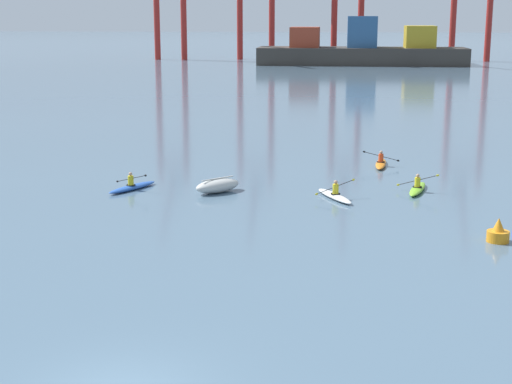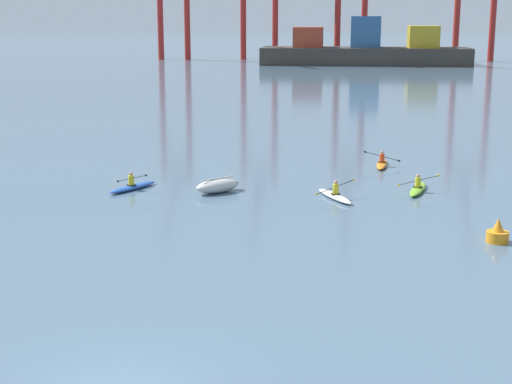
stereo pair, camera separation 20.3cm
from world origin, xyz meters
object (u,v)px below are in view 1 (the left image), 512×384
(kayak_orange, at_px, (381,163))
(container_barge, at_px, (362,50))
(kayak_white, at_px, (335,195))
(kayak_lime, at_px, (417,188))
(kayak_blue, at_px, (132,187))
(capsized_dinghy, at_px, (218,186))
(channel_buoy, at_px, (498,233))

(kayak_orange, bearing_deg, container_barge, 89.36)
(container_barge, height_order, kayak_white, container_barge)
(kayak_lime, bearing_deg, container_barge, 90.26)
(kayak_lime, height_order, kayak_blue, kayak_lime)
(capsized_dinghy, relative_size, kayak_blue, 0.80)
(kayak_blue, xyz_separation_m, kayak_white, (10.58, -0.86, -0.00))
(kayak_lime, distance_m, kayak_blue, 14.90)
(kayak_white, height_order, kayak_orange, kayak_white)
(capsized_dinghy, relative_size, kayak_lime, 0.76)
(kayak_blue, height_order, kayak_white, kayak_white)
(capsized_dinghy, distance_m, kayak_blue, 4.56)
(kayak_lime, xyz_separation_m, kayak_blue, (-14.85, -1.21, 0.00))
(kayak_orange, bearing_deg, kayak_blue, -148.83)
(capsized_dinghy, height_order, kayak_blue, kayak_blue)
(capsized_dinghy, relative_size, kayak_white, 0.79)
(channel_buoy, xyz_separation_m, kayak_white, (-6.64, 6.83, -0.19))
(kayak_white, bearing_deg, channel_buoy, -45.81)
(kayak_white, relative_size, kayak_orange, 0.96)
(channel_buoy, height_order, kayak_lime, kayak_lime)
(capsized_dinghy, relative_size, channel_buoy, 2.62)
(kayak_lime, bearing_deg, kayak_white, -154.09)
(container_barge, distance_m, kayak_lime, 104.64)
(capsized_dinghy, xyz_separation_m, kayak_orange, (8.73, 8.15, -0.18))
(kayak_white, distance_m, kayak_orange, 9.30)
(container_barge, distance_m, channel_buoy, 113.58)
(kayak_white, bearing_deg, kayak_blue, 175.35)
(kayak_white, bearing_deg, kayak_orange, 73.11)
(kayak_lime, xyz_separation_m, kayak_orange, (-1.56, 6.82, 0.00))
(kayak_lime, bearing_deg, kayak_blue, -175.34)
(capsized_dinghy, xyz_separation_m, channel_buoy, (12.67, -7.58, 0.01))
(channel_buoy, relative_size, kayak_blue, 0.30)
(kayak_blue, relative_size, kayak_white, 1.00)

